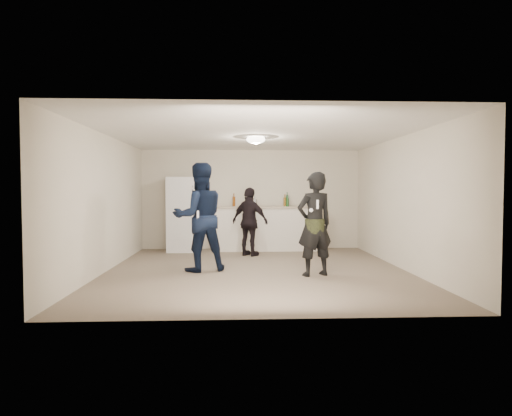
{
  "coord_description": "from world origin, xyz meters",
  "views": [
    {
      "loc": [
        -0.36,
        -7.85,
        1.48
      ],
      "look_at": [
        0.0,
        0.2,
        1.15
      ],
      "focal_mm": 30.0,
      "sensor_mm": 36.0,
      "label": 1
    }
  ],
  "objects_px": {
    "man": "(199,217)",
    "woman": "(315,224)",
    "fridge": "(183,214)",
    "shaker": "(255,203)",
    "spectator": "(250,222)",
    "counter": "(268,229)"
  },
  "relations": [
    {
      "from": "shaker",
      "to": "woman",
      "type": "height_order",
      "value": "woman"
    },
    {
      "from": "counter",
      "to": "woman",
      "type": "height_order",
      "value": "woman"
    },
    {
      "from": "man",
      "to": "shaker",
      "type": "bearing_deg",
      "value": -131.65
    },
    {
      "from": "shaker",
      "to": "man",
      "type": "height_order",
      "value": "man"
    },
    {
      "from": "fridge",
      "to": "man",
      "type": "xyz_separation_m",
      "value": [
        0.63,
        -2.59,
        0.09
      ]
    },
    {
      "from": "man",
      "to": "counter",
      "type": "bearing_deg",
      "value": -137.79
    },
    {
      "from": "shaker",
      "to": "man",
      "type": "distance_m",
      "value": 3.01
    },
    {
      "from": "counter",
      "to": "fridge",
      "type": "distance_m",
      "value": 2.12
    },
    {
      "from": "fridge",
      "to": "shaker",
      "type": "xyz_separation_m",
      "value": [
        1.78,
        0.18,
        0.28
      ]
    },
    {
      "from": "fridge",
      "to": "woman",
      "type": "bearing_deg",
      "value": -49.56
    },
    {
      "from": "woman",
      "to": "spectator",
      "type": "xyz_separation_m",
      "value": [
        -1.05,
        2.29,
        -0.13
      ]
    },
    {
      "from": "fridge",
      "to": "woman",
      "type": "height_order",
      "value": "same"
    },
    {
      "from": "fridge",
      "to": "man",
      "type": "height_order",
      "value": "man"
    },
    {
      "from": "counter",
      "to": "spectator",
      "type": "bearing_deg",
      "value": -117.61
    },
    {
      "from": "shaker",
      "to": "fridge",
      "type": "bearing_deg",
      "value": -174.11
    },
    {
      "from": "woman",
      "to": "spectator",
      "type": "distance_m",
      "value": 2.53
    },
    {
      "from": "man",
      "to": "woman",
      "type": "bearing_deg",
      "value": 146.08
    },
    {
      "from": "counter",
      "to": "man",
      "type": "xyz_separation_m",
      "value": [
        -1.45,
        -2.66,
        0.47
      ]
    },
    {
      "from": "fridge",
      "to": "spectator",
      "type": "height_order",
      "value": "fridge"
    },
    {
      "from": "man",
      "to": "woman",
      "type": "xyz_separation_m",
      "value": [
        2.03,
        -0.54,
        -0.09
      ]
    },
    {
      "from": "fridge",
      "to": "shaker",
      "type": "distance_m",
      "value": 1.81
    },
    {
      "from": "fridge",
      "to": "shaker",
      "type": "bearing_deg",
      "value": 5.89
    }
  ]
}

